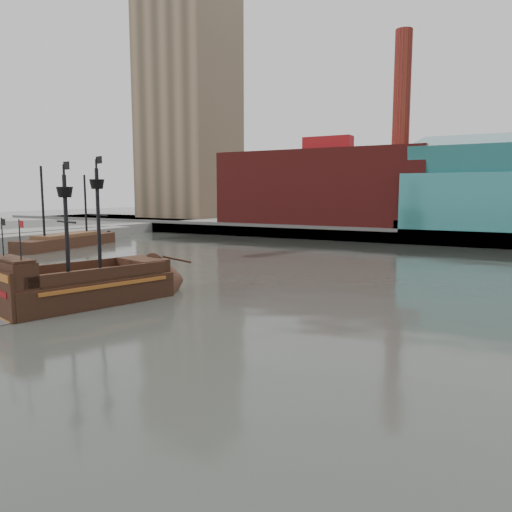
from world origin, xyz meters
The scene contains 7 objects.
ground centered at (0.00, 0.00, 0.00)m, with size 400.00×400.00×0.00m, color #2D2F2A.
promenade_far centered at (0.00, 92.00, 1.00)m, with size 220.00×60.00×2.00m, color slate.
seawall centered at (0.00, 62.50, 1.30)m, with size 220.00×1.00×2.60m, color #4C4C49.
pier centered at (-58.00, 30.00, 1.00)m, with size 6.00×40.00×2.00m, color slate.
skyline centered at (5.21, 84.56, 24.55)m, with size 149.00×45.00×62.00m.
pirate_ship centered at (-15.31, 2.85, 1.14)m, with size 9.26×17.51×12.57m.
docked_vessel centered at (-50.15, 30.30, 0.85)m, with size 7.69×20.08×13.34m.
Camera 1 is at (15.91, -24.43, 8.81)m, focal length 35.00 mm.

